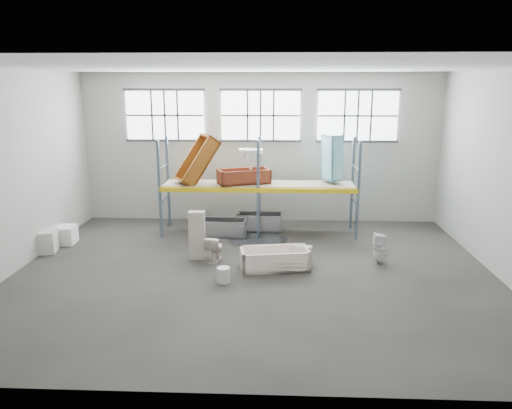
# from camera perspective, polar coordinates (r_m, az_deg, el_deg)

# --- Properties ---
(floor) EXTENTS (12.00, 10.00, 0.10)m
(floor) POSITION_cam_1_polar(r_m,az_deg,el_deg) (12.50, -0.30, -8.11)
(floor) COLOR #49443F
(floor) RESTS_ON ground
(ceiling) EXTENTS (12.00, 10.00, 0.10)m
(ceiling) POSITION_cam_1_polar(r_m,az_deg,el_deg) (11.62, -0.34, 15.94)
(ceiling) COLOR silver
(ceiling) RESTS_ON ground
(wall_back) EXTENTS (12.00, 0.10, 5.00)m
(wall_back) POSITION_cam_1_polar(r_m,az_deg,el_deg) (16.79, 0.54, 6.53)
(wall_back) COLOR #ABA99E
(wall_back) RESTS_ON ground
(wall_front) EXTENTS (12.00, 0.10, 5.00)m
(wall_front) POSITION_cam_1_polar(r_m,az_deg,el_deg) (6.90, -2.39, -4.02)
(wall_front) COLOR #A3A096
(wall_front) RESTS_ON ground
(wall_left) EXTENTS (0.10, 10.00, 5.00)m
(wall_left) POSITION_cam_1_polar(r_m,az_deg,el_deg) (13.52, -26.92, 3.29)
(wall_left) COLOR #AAA89E
(wall_left) RESTS_ON ground
(wall_right) EXTENTS (0.10, 10.00, 5.00)m
(wall_right) POSITION_cam_1_polar(r_m,az_deg,el_deg) (12.99, 27.43, 2.87)
(wall_right) COLOR #A6A49A
(wall_right) RESTS_ON ground
(window_left) EXTENTS (2.60, 0.04, 1.60)m
(window_left) POSITION_cam_1_polar(r_m,az_deg,el_deg) (16.99, -10.49, 10.12)
(window_left) COLOR white
(window_left) RESTS_ON wall_back
(window_mid) EXTENTS (2.60, 0.04, 1.60)m
(window_mid) POSITION_cam_1_polar(r_m,az_deg,el_deg) (16.57, 0.53, 10.26)
(window_mid) COLOR white
(window_mid) RESTS_ON wall_back
(window_right) EXTENTS (2.60, 0.04, 1.60)m
(window_right) POSITION_cam_1_polar(r_m,az_deg,el_deg) (16.77, 11.70, 10.02)
(window_right) COLOR white
(window_right) RESTS_ON wall_back
(rack_upright_la) EXTENTS (0.08, 0.08, 3.00)m
(rack_upright_la) POSITION_cam_1_polar(r_m,az_deg,el_deg) (15.25, -11.11, 1.73)
(rack_upright_la) COLOR slate
(rack_upright_la) RESTS_ON floor
(rack_upright_lb) EXTENTS (0.08, 0.08, 3.00)m
(rack_upright_lb) POSITION_cam_1_polar(r_m,az_deg,el_deg) (16.39, -10.14, 2.60)
(rack_upright_lb) COLOR slate
(rack_upright_lb) RESTS_ON floor
(rack_upright_ma) EXTENTS (0.08, 0.08, 3.00)m
(rack_upright_ma) POSITION_cam_1_polar(r_m,az_deg,el_deg) (14.83, 0.24, 1.66)
(rack_upright_ma) COLOR slate
(rack_upright_ma) RESTS_ON floor
(rack_upright_mb) EXTENTS (0.08, 0.08, 3.00)m
(rack_upright_mb) POSITION_cam_1_polar(r_m,az_deg,el_deg) (16.01, 0.41, 2.55)
(rack_upright_mb) COLOR slate
(rack_upright_mb) RESTS_ON floor
(rack_upright_ra) EXTENTS (0.08, 0.08, 3.00)m
(rack_upright_ra) POSITION_cam_1_polar(r_m,az_deg,el_deg) (15.02, 11.75, 1.52)
(rack_upright_ra) COLOR slate
(rack_upright_ra) RESTS_ON floor
(rack_upright_rb) EXTENTS (0.08, 0.08, 3.00)m
(rack_upright_rb) POSITION_cam_1_polar(r_m,az_deg,el_deg) (16.18, 11.10, 2.42)
(rack_upright_rb) COLOR slate
(rack_upright_rb) RESTS_ON floor
(rack_beam_front) EXTENTS (6.00, 0.10, 0.14)m
(rack_beam_front) POSITION_cam_1_polar(r_m,az_deg,el_deg) (14.83, 0.24, 1.66)
(rack_beam_front) COLOR yellow
(rack_beam_front) RESTS_ON floor
(rack_beam_back) EXTENTS (6.00, 0.10, 0.14)m
(rack_beam_back) POSITION_cam_1_polar(r_m,az_deg,el_deg) (16.01, 0.41, 2.55)
(rack_beam_back) COLOR yellow
(rack_beam_back) RESTS_ON floor
(shelf_deck) EXTENTS (5.90, 1.10, 0.03)m
(shelf_deck) POSITION_cam_1_polar(r_m,az_deg,el_deg) (15.40, 0.33, 2.41)
(shelf_deck) COLOR gray
(shelf_deck) RESTS_ON floor
(wet_patch) EXTENTS (1.80, 1.80, 0.00)m
(wet_patch) POSITION_cam_1_polar(r_m,az_deg,el_deg) (15.03, 0.20, -4.10)
(wet_patch) COLOR black
(wet_patch) RESTS_ON floor
(bathtub_beige) EXTENTS (1.85, 1.09, 0.51)m
(bathtub_beige) POSITION_cam_1_polar(r_m,az_deg,el_deg) (12.70, 2.17, -6.29)
(bathtub_beige) COLOR #F8DFD0
(bathtub_beige) RESTS_ON floor
(cistern_spare) EXTENTS (0.49, 0.31, 0.43)m
(cistern_spare) POSITION_cam_1_polar(r_m,az_deg,el_deg) (13.04, 5.49, -5.70)
(cistern_spare) COLOR beige
(cistern_spare) RESTS_ON bathtub_beige
(sink_in_tub) EXTENTS (0.53, 0.53, 0.14)m
(sink_in_tub) POSITION_cam_1_polar(r_m,az_deg,el_deg) (12.90, 1.49, -6.42)
(sink_in_tub) COLOR beige
(sink_in_tub) RESTS_ON bathtub_beige
(toilet_beige) EXTENTS (0.51, 0.73, 0.68)m
(toilet_beige) POSITION_cam_1_polar(r_m,az_deg,el_deg) (13.26, -4.79, -5.06)
(toilet_beige) COLOR #F5E3D0
(toilet_beige) RESTS_ON floor
(cistern_tall) EXTENTS (0.43, 0.28, 1.31)m
(cistern_tall) POSITION_cam_1_polar(r_m,az_deg,el_deg) (13.36, -6.83, -3.55)
(cistern_tall) COLOR beige
(cistern_tall) RESTS_ON floor
(toilet_white) EXTENTS (0.38, 0.37, 0.82)m
(toilet_white) POSITION_cam_1_polar(r_m,az_deg,el_deg) (13.40, 14.23, -4.94)
(toilet_white) COLOR white
(toilet_white) RESTS_ON floor
(steel_tub_left) EXTENTS (1.44, 0.71, 0.52)m
(steel_tub_left) POSITION_cam_1_polar(r_m,az_deg,el_deg) (15.39, -3.79, -2.69)
(steel_tub_left) COLOR #A9AAB0
(steel_tub_left) RESTS_ON floor
(steel_tub_right) EXTENTS (1.52, 0.76, 0.55)m
(steel_tub_right) POSITION_cam_1_polar(r_m,az_deg,el_deg) (15.96, 0.42, -2.01)
(steel_tub_right) COLOR #A3A5A9
(steel_tub_right) RESTS_ON floor
(rust_tub_flat) EXTENTS (1.74, 1.23, 0.44)m
(rust_tub_flat) POSITION_cam_1_polar(r_m,az_deg,el_deg) (15.35, -1.42, 3.28)
(rust_tub_flat) COLOR brown
(rust_tub_flat) RESTS_ON shelf_deck
(rust_tub_tilted) EXTENTS (1.56, 1.35, 1.64)m
(rust_tub_tilted) POSITION_cam_1_polar(r_m,az_deg,el_deg) (15.51, -6.81, 5.08)
(rust_tub_tilted) COLOR #944D13
(rust_tub_tilted) RESTS_ON shelf_deck
(sink_on_shelf) EXTENTS (0.81, 0.66, 0.65)m
(sink_on_shelf) POSITION_cam_1_polar(r_m,az_deg,el_deg) (15.11, -0.60, 4.18)
(sink_on_shelf) COLOR silver
(sink_on_shelf) RESTS_ON rust_tub_flat
(blue_tub_upright) EXTENTS (0.68, 0.79, 1.43)m
(blue_tub_upright) POSITION_cam_1_polar(r_m,az_deg,el_deg) (15.53, 8.79, 5.40)
(blue_tub_upright) COLOR #83CBDC
(blue_tub_upright) RESTS_ON shelf_deck
(bucket) EXTENTS (0.35, 0.35, 0.37)m
(bucket) POSITION_cam_1_polar(r_m,az_deg,el_deg) (11.88, -3.80, -8.14)
(bucket) COLOR silver
(bucket) RESTS_ON floor
(carton_near) EXTENTS (0.83, 0.75, 0.62)m
(carton_near) POSITION_cam_1_polar(r_m,az_deg,el_deg) (15.11, -23.50, -3.95)
(carton_near) COLOR silver
(carton_near) RESTS_ON floor
(carton_far) EXTENTS (0.66, 0.66, 0.52)m
(carton_far) POSITION_cam_1_polar(r_m,az_deg,el_deg) (15.69, -21.30, -3.29)
(carton_far) COLOR white
(carton_far) RESTS_ON floor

